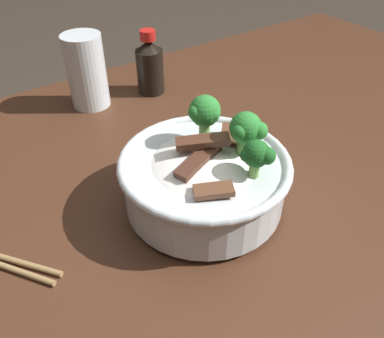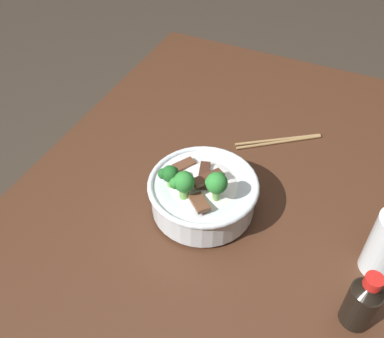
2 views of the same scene
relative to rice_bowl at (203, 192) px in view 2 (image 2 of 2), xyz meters
The scene contains 4 objects.
dining_table 0.19m from the rice_bowl, 151.83° to the right, with size 1.44×0.87×0.78m.
rice_bowl is the anchor object (origin of this frame).
chopsticks_pair 0.28m from the rice_bowl, 16.64° to the right, with size 0.14×0.18×0.01m.
soy_sauce_bottle 0.34m from the rice_bowl, 108.76° to the right, with size 0.05×0.05×0.12m.
Camera 2 is at (-0.47, -0.19, 1.47)m, focal length 41.43 mm.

